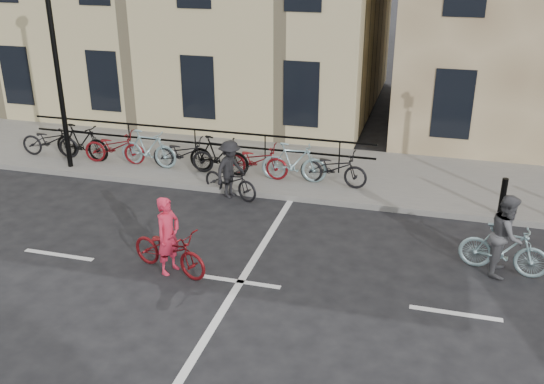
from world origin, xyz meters
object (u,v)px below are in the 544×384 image
(cyclist_dark, at_px, (230,175))
(lamp_post, at_px, (54,47))
(cyclist_pink, at_px, (169,247))
(cyclist_grey, at_px, (505,242))

(cyclist_dark, bearing_deg, lamp_post, 105.89)
(cyclist_pink, relative_size, cyclist_grey, 1.07)
(lamp_post, distance_m, cyclist_dark, 5.77)
(cyclist_pink, xyz_separation_m, cyclist_grey, (6.33, 1.72, 0.12))
(cyclist_pink, height_order, cyclist_dark, cyclist_pink)
(lamp_post, xyz_separation_m, cyclist_dark, (4.96, -0.50, -2.90))
(cyclist_pink, bearing_deg, cyclist_dark, 17.86)
(cyclist_pink, bearing_deg, lamp_post, 65.73)
(cyclist_pink, bearing_deg, cyclist_grey, -58.06)
(cyclist_grey, bearing_deg, lamp_post, 86.23)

